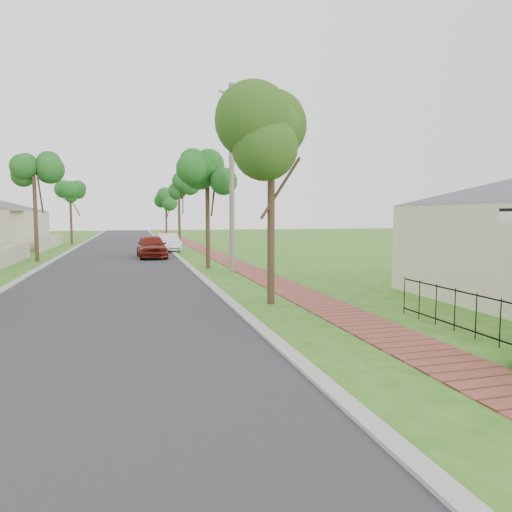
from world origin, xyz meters
name	(u,v)px	position (x,y,z in m)	size (l,w,h in m)	color
ground	(278,382)	(0.00, 0.00, 0.00)	(160.00, 160.00, 0.00)	#316117
road	(117,263)	(-3.00, 20.00, 0.00)	(7.00, 120.00, 0.02)	#28282B
kerb_right	(183,261)	(0.65, 20.00, 0.00)	(0.30, 120.00, 0.10)	#9E9E99
kerb_left	(47,265)	(-6.65, 20.00, 0.00)	(0.30, 120.00, 0.10)	#9E9E99
sidewalk	(226,260)	(3.25, 20.00, 0.00)	(1.50, 120.00, 0.03)	#94473B
street_trees	(120,189)	(-2.87, 26.84, 4.54)	(10.70, 37.65, 5.89)	#382619
parked_car_red	(152,246)	(-1.00, 22.55, 0.72)	(1.71, 4.24, 1.45)	maroon
parked_car_white	(168,243)	(0.40, 27.54, 0.66)	(1.40, 4.01, 1.32)	white
near_tree	(271,152)	(1.81, 6.26, 4.50)	(2.20, 2.20, 5.65)	#382619
utility_pole	(232,178)	(2.30, 13.97, 4.36)	(1.20, 0.24, 8.60)	#766E5C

